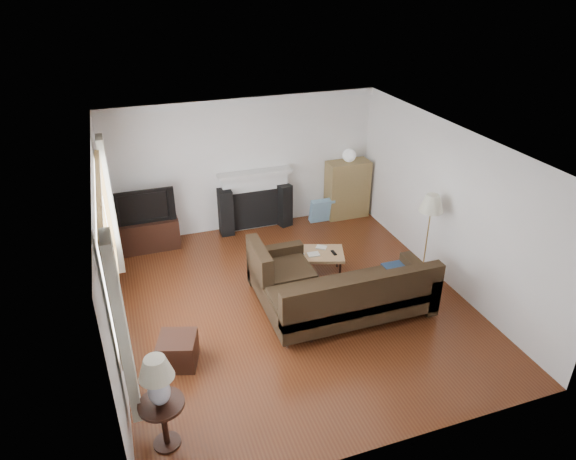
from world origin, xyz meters
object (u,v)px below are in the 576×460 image
object	(u,v)px
coffee_table	(311,263)
side_table	(164,424)
sectional_sofa	(352,293)
floor_lamp	(427,237)
bookshelf	(347,189)
tv_stand	(147,234)

from	to	relation	value
coffee_table	side_table	bearing A→B (deg)	-116.71
sectional_sofa	floor_lamp	bearing A→B (deg)	20.68
coffee_table	sectional_sofa	bearing A→B (deg)	-66.33
coffee_table	side_table	xyz separation A→B (m)	(-2.69, -2.65, 0.10)
floor_lamp	side_table	size ratio (longest dim) A/B	2.45
bookshelf	floor_lamp	bearing A→B (deg)	-85.29
sectional_sofa	floor_lamp	xyz separation A→B (m)	(1.57, 0.59, 0.32)
sectional_sofa	side_table	bearing A→B (deg)	-153.79
bookshelf	coffee_table	distance (m)	2.37
floor_lamp	side_table	world-z (taller)	floor_lamp
coffee_table	tv_stand	bearing A→B (deg)	162.88
tv_stand	side_table	size ratio (longest dim) A/B	1.86
bookshelf	side_table	bearing A→B (deg)	-132.90
tv_stand	floor_lamp	bearing A→B (deg)	-30.72
tv_stand	side_table	world-z (taller)	side_table
tv_stand	bookshelf	world-z (taller)	bookshelf
bookshelf	floor_lamp	world-z (taller)	floor_lamp
bookshelf	side_table	distance (m)	6.12
bookshelf	sectional_sofa	distance (m)	3.39
floor_lamp	side_table	distance (m)	4.81
side_table	sectional_sofa	bearing A→B (deg)	26.21
floor_lamp	coffee_table	bearing A→B (deg)	157.89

